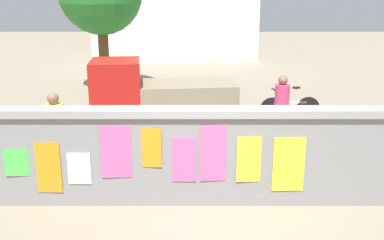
% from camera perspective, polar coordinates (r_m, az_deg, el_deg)
% --- Properties ---
extents(ground, '(60.00, 60.00, 0.00)m').
position_cam_1_polar(ground, '(15.04, 0.94, 3.02)').
color(ground, gray).
extents(poster_wall, '(7.28, 0.42, 1.64)m').
position_cam_1_polar(poster_wall, '(7.12, 1.72, -4.67)').
color(poster_wall, gray).
rests_on(poster_wall, ground).
extents(auto_rickshaw_truck, '(3.75, 1.91, 1.85)m').
position_cam_1_polar(auto_rickshaw_truck, '(11.07, -4.57, 3.08)').
color(auto_rickshaw_truck, black).
rests_on(auto_rickshaw_truck, ground).
extents(motorcycle, '(1.90, 0.56, 0.87)m').
position_cam_1_polar(motorcycle, '(9.02, 18.18, -3.55)').
color(motorcycle, black).
rests_on(motorcycle, ground).
extents(bicycle_near, '(1.71, 0.44, 0.95)m').
position_cam_1_polar(bicycle_near, '(12.44, 12.97, 1.60)').
color(bicycle_near, black).
rests_on(bicycle_near, ground).
extents(bicycle_far, '(1.70, 0.44, 0.95)m').
position_cam_1_polar(bicycle_far, '(8.42, 2.86, -4.86)').
color(bicycle_far, black).
rests_on(bicycle_far, ground).
extents(person_walking, '(0.35, 0.35, 1.62)m').
position_cam_1_polar(person_walking, '(10.30, 11.96, 2.30)').
color(person_walking, '#338CBF').
rests_on(person_walking, ground).
extents(person_bystander, '(0.42, 0.42, 1.62)m').
position_cam_1_polar(person_bystander, '(8.67, -17.40, -0.63)').
color(person_bystander, '#D83F72').
rests_on(person_bystander, ground).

